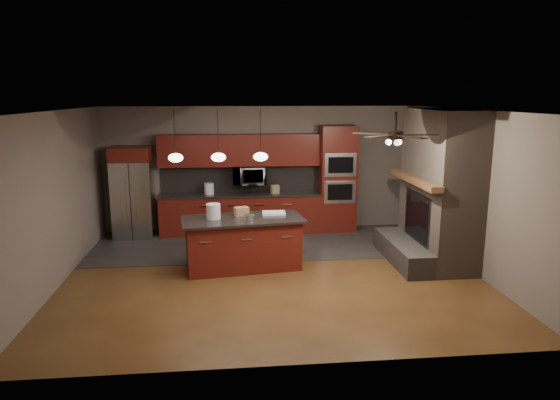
{
  "coord_description": "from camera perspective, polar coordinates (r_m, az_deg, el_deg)",
  "views": [
    {
      "loc": [
        -0.72,
        -8.18,
        3.05
      ],
      "look_at": [
        0.19,
        0.6,
        1.18
      ],
      "focal_mm": 32.0,
      "sensor_mm": 36.0,
      "label": 1
    }
  ],
  "objects": [
    {
      "name": "ground",
      "position": [
        8.76,
        -0.83,
        -8.42
      ],
      "size": [
        7.0,
        7.0,
        0.0
      ],
      "primitive_type": "plane",
      "color": "brown",
      "rests_on": "ground"
    },
    {
      "name": "ceiling_fan",
      "position": [
        7.82,
        13.02,
        7.3
      ],
      "size": [
        1.27,
        1.33,
        0.41
      ],
      "color": "black",
      "rests_on": "ceiling"
    },
    {
      "name": "pendant_right",
      "position": [
        8.96,
        -2.22,
        4.99
      ],
      "size": [
        0.26,
        0.26,
        0.92
      ],
      "color": "black",
      "rests_on": "ceiling"
    },
    {
      "name": "paint_tray",
      "position": [
        9.07,
        -0.71,
        -1.5
      ],
      "size": [
        0.42,
        0.3,
        0.04
      ],
      "primitive_type": "cube",
      "rotation": [
        0.0,
        0.0,
        -0.03
      ],
      "color": "white",
      "rests_on": "kitchen_island"
    },
    {
      "name": "paint_can",
      "position": [
        8.58,
        -3.51,
        -2.05
      ],
      "size": [
        0.2,
        0.2,
        0.12
      ],
      "primitive_type": "cylinder",
      "rotation": [
        0.0,
        0.0,
        0.19
      ],
      "color": "silver",
      "rests_on": "kitchen_island"
    },
    {
      "name": "ceiling",
      "position": [
        8.21,
        -0.89,
        10.21
      ],
      "size": [
        7.0,
        6.0,
        0.02
      ],
      "primitive_type": "cube",
      "color": "white",
      "rests_on": "back_wall"
    },
    {
      "name": "counter_box",
      "position": [
        11.07,
        -0.6,
        1.26
      ],
      "size": [
        0.2,
        0.18,
        0.19
      ],
      "primitive_type": "cube",
      "rotation": [
        0.0,
        0.0,
        0.33
      ],
      "color": "#A18853",
      "rests_on": "back_cabinetry"
    },
    {
      "name": "pendant_center",
      "position": [
        8.95,
        -7.04,
        4.9
      ],
      "size": [
        0.26,
        0.26,
        0.92
      ],
      "color": "black",
      "rests_on": "ceiling"
    },
    {
      "name": "counter_bucket",
      "position": [
        11.07,
        -8.11,
        1.29
      ],
      "size": [
        0.25,
        0.25,
        0.24
      ],
      "primitive_type": "cylinder",
      "rotation": [
        0.0,
        0.0,
        -0.19
      ],
      "color": "white",
      "rests_on": "back_cabinetry"
    },
    {
      "name": "refrigerator",
      "position": [
        11.19,
        -16.43,
        0.82
      ],
      "size": [
        0.83,
        0.75,
        1.97
      ],
      "color": "silver",
      "rests_on": "ground"
    },
    {
      "name": "white_bucket",
      "position": [
        8.78,
        -7.62,
        -1.3
      ],
      "size": [
        0.31,
        0.31,
        0.26
      ],
      "primitive_type": "cylinder",
      "rotation": [
        0.0,
        0.0,
        0.29
      ],
      "color": "silver",
      "rests_on": "kitchen_island"
    },
    {
      "name": "right_wall",
      "position": [
        9.35,
        21.04,
        0.99
      ],
      "size": [
        0.02,
        6.0,
        2.8
      ],
      "primitive_type": "cube",
      "color": "#645950",
      "rests_on": "ground"
    },
    {
      "name": "slate_tile_patch",
      "position": [
        10.46,
        -1.71,
        -4.97
      ],
      "size": [
        7.0,
        2.4,
        0.01
      ],
      "primitive_type": "cube",
      "color": "#312E2C",
      "rests_on": "ground"
    },
    {
      "name": "oven_tower",
      "position": [
        11.29,
        6.56,
        2.41
      ],
      "size": [
        0.8,
        0.63,
        2.38
      ],
      "color": "#5F1211",
      "rests_on": "ground"
    },
    {
      "name": "cardboard_box",
      "position": [
        8.97,
        -4.43,
        -1.31
      ],
      "size": [
        0.28,
        0.24,
        0.15
      ],
      "primitive_type": "cube",
      "rotation": [
        0.0,
        0.0,
        0.28
      ],
      "color": "#97764E",
      "rests_on": "kitchen_island"
    },
    {
      "name": "left_wall",
      "position": [
        8.79,
        -24.21,
        0.08
      ],
      "size": [
        0.02,
        6.0,
        2.8
      ],
      "primitive_type": "cube",
      "color": "#645950",
      "rests_on": "ground"
    },
    {
      "name": "pendant_left",
      "position": [
        8.99,
        -11.84,
        4.77
      ],
      "size": [
        0.26,
        0.26,
        0.92
      ],
      "color": "black",
      "rests_on": "ceiling"
    },
    {
      "name": "fireplace_column",
      "position": [
        9.53,
        17.44,
        0.8
      ],
      "size": [
        1.3,
        2.1,
        2.8
      ],
      "color": "brown",
      "rests_on": "ground"
    },
    {
      "name": "back_cabinetry",
      "position": [
        11.14,
        -4.53,
        0.76
      ],
      "size": [
        3.59,
        0.64,
        2.2
      ],
      "color": "#5F1211",
      "rests_on": "ground"
    },
    {
      "name": "back_wall",
      "position": [
        11.32,
        -2.2,
        3.58
      ],
      "size": [
        7.0,
        0.02,
        2.8
      ],
      "primitive_type": "cube",
      "color": "#645950",
      "rests_on": "ground"
    },
    {
      "name": "kitchen_island",
      "position": [
        8.93,
        -4.25,
        -4.91
      ],
      "size": [
        2.23,
        1.24,
        0.92
      ],
      "rotation": [
        0.0,
        0.0,
        0.13
      ],
      "color": "#5F1211",
      "rests_on": "ground"
    },
    {
      "name": "microwave",
      "position": [
        11.08,
        -3.53,
        2.85
      ],
      "size": [
        0.73,
        0.41,
        0.5
      ],
      "primitive_type": "imported",
      "color": "silver",
      "rests_on": "back_cabinetry"
    }
  ]
}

